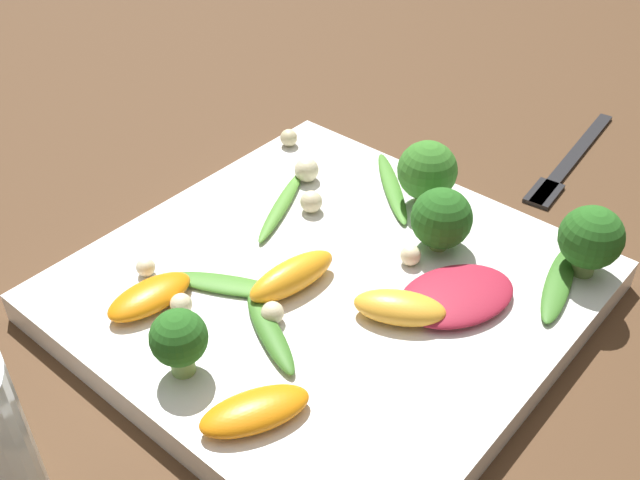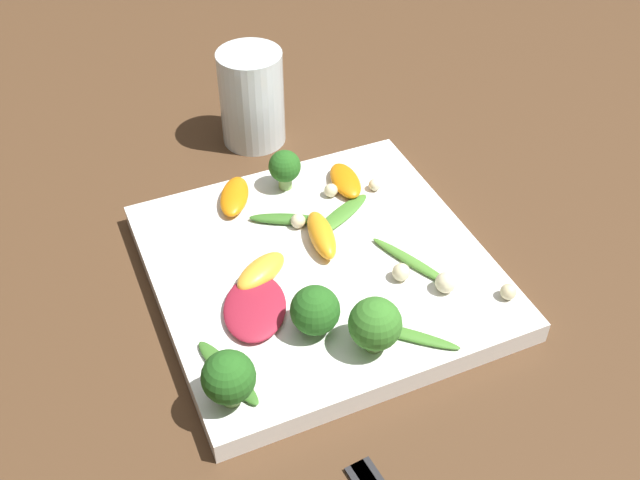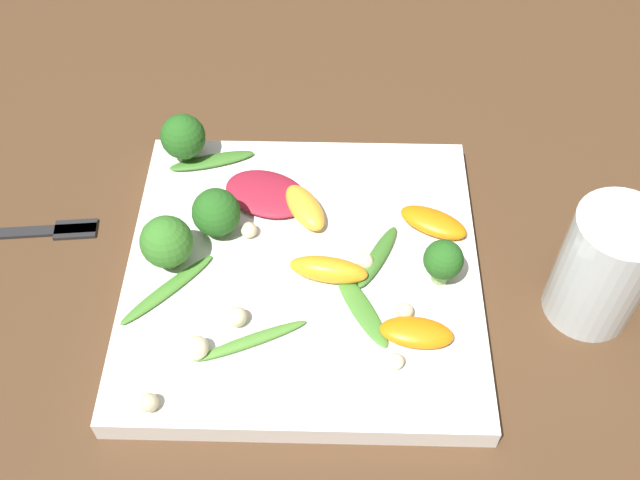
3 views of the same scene
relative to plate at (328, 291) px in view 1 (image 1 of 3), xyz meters
The scene contains 24 objects.
ground_plane 0.01m from the plate, ahead, with size 2.40×2.40×0.00m, color #4C331E.
plate is the anchor object (origin of this frame).
fork 0.26m from the plate, 10.23° to the right, with size 0.17×0.03×0.01m.
radicchio_leaf_0 0.08m from the plate, 64.95° to the right, with size 0.09×0.08×0.01m.
orange_segment_0 0.11m from the plate, 143.24° to the left, with size 0.06×0.03×0.01m.
orange_segment_1 0.03m from the plate, 152.50° to the left, with size 0.07×0.03×0.02m.
orange_segment_2 0.12m from the plate, 158.61° to the right, with size 0.07×0.05×0.01m.
orange_segment_3 0.06m from the plate, 85.64° to the right, with size 0.05×0.06×0.02m.
broccoli_floret_0 0.17m from the plate, 47.19° to the right, with size 0.04×0.04×0.05m.
broccoli_floret_1 0.09m from the plate, 26.01° to the right, with size 0.04×0.04×0.05m.
broccoli_floret_2 0.12m from the plate, ahead, with size 0.04×0.04×0.05m.
broccoli_floret_3 0.12m from the plate, behind, with size 0.03×0.03×0.04m.
arugula_sprig_0 0.07m from the plate, 138.50° to the left, with size 0.05×0.08×0.00m.
arugula_sprig_1 0.15m from the plate, 52.78° to the right, with size 0.08×0.04×0.01m.
arugula_sprig_2 0.07m from the plate, behind, with size 0.04×0.07×0.01m.
arugula_sprig_3 0.09m from the plate, 63.80° to the left, with size 0.09×0.05×0.01m.
arugula_sprig_4 0.11m from the plate, 14.62° to the left, with size 0.07×0.08×0.01m.
macadamia_nut_0 0.12m from the plate, 128.55° to the left, with size 0.01×0.01×0.01m.
macadamia_nut_1 0.06m from the plate, 33.78° to the right, with size 0.01×0.01×0.01m.
macadamia_nut_2 0.12m from the plate, 48.17° to the left, with size 0.02×0.02×0.02m.
macadamia_nut_3 0.17m from the plate, 50.99° to the left, with size 0.01×0.01×0.01m.
macadamia_nut_4 0.06m from the plate, behind, with size 0.01×0.01×0.01m.
macadamia_nut_5 0.10m from the plate, 149.84° to the left, with size 0.01×0.01×0.01m.
macadamia_nut_6 0.08m from the plate, 49.25° to the left, with size 0.02×0.02×0.02m.
Camera 1 is at (-0.28, -0.23, 0.34)m, focal length 42.00 mm.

